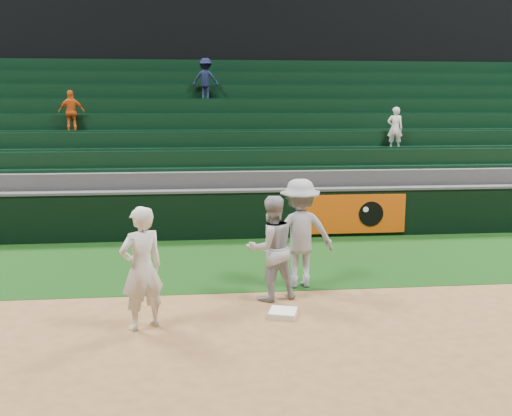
{
  "coord_description": "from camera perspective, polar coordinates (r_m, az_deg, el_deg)",
  "views": [
    {
      "loc": [
        -0.98,
        -8.92,
        3.37
      ],
      "look_at": [
        0.17,
        2.3,
        1.3
      ],
      "focal_mm": 40.0,
      "sensor_mm": 36.0,
      "label": 1
    }
  ],
  "objects": [
    {
      "name": "first_baseman",
      "position": [
        8.74,
        -11.36,
        -5.92
      ],
      "size": [
        0.82,
        0.74,
        1.89
      ],
      "primitive_type": "imported",
      "rotation": [
        0.0,
        0.0,
        3.68
      ],
      "color": "silver",
      "rests_on": "ground"
    },
    {
      "name": "ground",
      "position": [
        9.58,
        0.41,
        -10.18
      ],
      "size": [
        70.0,
        70.0,
        0.0
      ],
      "primitive_type": "plane",
      "color": "brown",
      "rests_on": "ground"
    },
    {
      "name": "foul_grass",
      "position": [
        12.42,
        -1.11,
        -5.32
      ],
      "size": [
        36.0,
        4.2,
        0.01
      ],
      "primitive_type": "cube",
      "color": "black",
      "rests_on": "ground"
    },
    {
      "name": "first_base",
      "position": [
        9.33,
        2.72,
        -10.46
      ],
      "size": [
        0.53,
        0.53,
        0.1
      ],
      "primitive_type": "cube",
      "rotation": [
        0.0,
        0.0,
        -0.3
      ],
      "color": "white",
      "rests_on": "ground"
    },
    {
      "name": "base_coach",
      "position": [
        10.54,
        4.38,
        -2.54
      ],
      "size": [
        1.37,
        0.87,
        2.01
      ],
      "primitive_type": "imported",
      "rotation": [
        0.0,
        0.0,
        3.24
      ],
      "color": "#9598A2",
      "rests_on": "foul_grass"
    },
    {
      "name": "stadium_seating",
      "position": [
        17.99,
        -2.75,
        5.06
      ],
      "size": [
        36.0,
        5.95,
        4.85
      ],
      "color": "#38383A",
      "rests_on": "ground"
    },
    {
      "name": "baserunner",
      "position": [
        9.85,
        1.52,
        -4.03
      ],
      "size": [
        1.06,
        0.93,
        1.83
      ],
      "primitive_type": "imported",
      "rotation": [
        0.0,
        0.0,
        3.45
      ],
      "color": "#A1A4AB",
      "rests_on": "ground"
    },
    {
      "name": "upper_deck",
      "position": [
        26.52,
        -3.86,
        16.06
      ],
      "size": [
        40.0,
        12.0,
        12.0
      ],
      "primitive_type": "cube",
      "color": "black",
      "rests_on": "ground"
    },
    {
      "name": "field_wall",
      "position": [
        14.41,
        -1.74,
        -0.55
      ],
      "size": [
        36.0,
        0.45,
        1.25
      ],
      "color": "black",
      "rests_on": "ground"
    }
  ]
}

